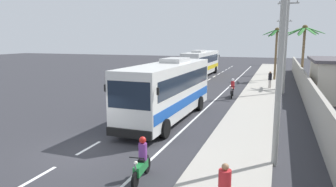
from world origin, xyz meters
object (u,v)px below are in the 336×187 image
coach_bus_far_lane (201,62)px  motorcycle_trailing (142,163)px  palm_nearest (277,42)px  coach_bus_foreground (168,88)px  utility_pole_mid (286,38)px  motorcycle_beside_bus (232,90)px  palm_second (304,40)px  utility_pole_nearest (281,48)px  utility_pole_distant (281,43)px  pedestrian_near_kerb (270,79)px  utility_pole_far (283,42)px

coach_bus_far_lane → motorcycle_trailing: coach_bus_far_lane is taller
motorcycle_trailing → palm_nearest: bearing=82.4°
coach_bus_foreground → utility_pole_mid: (7.13, 12.59, 3.27)m
motorcycle_beside_bus → palm_second: palm_second is taller
coach_bus_far_lane → palm_second: 14.87m
coach_bus_foreground → utility_pole_nearest: (6.68, -5.72, 2.82)m
utility_pole_distant → motorcycle_trailing: bearing=-94.7°
utility_pole_nearest → utility_pole_mid: 18.33m
utility_pole_distant → palm_second: utility_pole_distant is taller
utility_pole_mid → palm_second: (1.81, 4.45, -0.23)m
coach_bus_far_lane → utility_pole_distant: bearing=67.3°
motorcycle_beside_bus → utility_pole_distant: bearing=84.3°
palm_second → palm_nearest: bearing=116.5°
motorcycle_beside_bus → pedestrian_near_kerb: pedestrian_near_kerb is taller
utility_pole_distant → palm_nearest: utility_pole_distant is taller
palm_nearest → palm_second: palm_second is taller
palm_second → pedestrian_near_kerb: bearing=-146.1°
motorcycle_beside_bus → motorcycle_trailing: motorcycle_beside_bus is taller
motorcycle_beside_bus → pedestrian_near_kerb: (3.03, 5.67, 0.38)m
pedestrian_near_kerb → palm_second: 5.48m
coach_bus_far_lane → coach_bus_foreground: bearing=-81.4°
utility_pole_mid → pedestrian_near_kerb: bearing=118.3°
coach_bus_far_lane → palm_nearest: 10.46m
pedestrian_near_kerb → utility_pole_mid: (1.28, -2.38, 4.25)m
motorcycle_trailing → utility_pole_far: utility_pole_far is taller
pedestrian_near_kerb → palm_second: palm_second is taller
coach_bus_foreground → utility_pole_mid: utility_pole_mid is taller
motorcycle_trailing → palm_second: size_ratio=0.30×
coach_bus_far_lane → palm_nearest: size_ratio=1.89×
coach_bus_foreground → utility_pole_far: 31.80m
utility_pole_nearest → palm_nearest: bearing=91.0°
motorcycle_beside_bus → motorcycle_trailing: (-0.77, -18.02, -0.02)m
coach_bus_far_lane → palm_nearest: palm_nearest is taller
coach_bus_far_lane → utility_pole_far: bearing=31.9°
utility_pole_mid → palm_nearest: size_ratio=1.57×
utility_pole_nearest → utility_pole_far: 36.63m
motorcycle_beside_bus → utility_pole_nearest: bearing=-75.6°
palm_second → motorcycle_beside_bus: bearing=-128.3°
palm_nearest → coach_bus_foreground: bearing=-105.4°
utility_pole_nearest → utility_pole_distant: utility_pole_nearest is taller
coach_bus_foreground → utility_pole_distant: (6.77, 49.22, 2.35)m
coach_bus_foreground → palm_nearest: (6.21, 22.53, 2.82)m
coach_bus_foreground → utility_pole_far: (7.02, 30.91, 2.64)m
motorcycle_trailing → utility_pole_far: 40.14m
utility_pole_distant → palm_second: 32.26m
coach_bus_far_lane → pedestrian_near_kerb: bearing=-44.2°
utility_pole_mid → coach_bus_foreground: bearing=-119.5°
motorcycle_beside_bus → utility_pole_distant: 40.29m
pedestrian_near_kerb → palm_second: size_ratio=0.26×
utility_pole_mid → utility_pole_nearest: bearing=-91.4°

